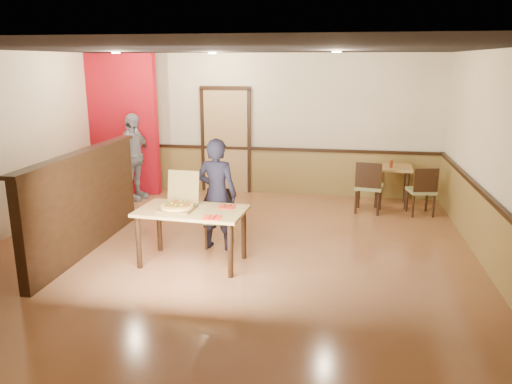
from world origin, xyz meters
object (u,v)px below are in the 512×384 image
at_px(condiment, 391,164).
at_px(diner, 217,194).
at_px(side_chair_left, 369,185).
at_px(side_table, 392,175).
at_px(pizza_box, 178,204).
at_px(main_table, 192,217).
at_px(side_chair_right, 423,189).
at_px(passerby, 133,157).
at_px(diner_chair, 220,215).

bearing_deg(condiment, diner, -134.97).
bearing_deg(side_chair_left, side_table, -117.69).
height_order(side_chair_left, pizza_box, pizza_box).
bearing_deg(main_table, pizza_box, -179.31).
height_order(side_chair_right, condiment, condiment).
height_order(side_chair_left, condiment, side_chair_left).
distance_m(diner, passerby, 3.21).
bearing_deg(side_chair_left, diner_chair, 50.81).
bearing_deg(main_table, side_chair_right, 43.44).
relative_size(side_chair_left, condiment, 6.55).
height_order(diner, condiment, diner).
bearing_deg(side_chair_right, side_table, -63.72).
bearing_deg(side_table, main_table, -130.55).
xyz_separation_m(diner_chair, side_table, (2.69, 2.61, 0.11)).
distance_m(side_table, passerby, 4.96).
bearing_deg(diner, pizza_box, 64.47).
relative_size(side_chair_right, passerby, 0.52).
distance_m(main_table, pizza_box, 0.25).
xyz_separation_m(diner, pizza_box, (-0.37, -0.60, 0.01)).
relative_size(diner_chair, side_chair_right, 0.95).
relative_size(main_table, diner_chair, 1.76).
xyz_separation_m(diner_chair, side_chair_right, (3.15, 2.00, 0.02)).
distance_m(side_chair_left, side_chair_right, 0.92).
height_order(side_chair_left, side_table, side_chair_left).
bearing_deg(main_table, side_chair_left, 52.59).
bearing_deg(main_table, passerby, 129.13).
bearing_deg(diner, side_chair_left, -129.88).
bearing_deg(side_chair_right, condiment, -54.91).
relative_size(main_table, diner, 0.91).
relative_size(passerby, pizza_box, 3.14).
relative_size(diner_chair, condiment, 5.76).
distance_m(diner_chair, side_table, 3.75).
bearing_deg(passerby, diner_chair, -117.79).
height_order(side_chair_left, diner, diner).
distance_m(diner_chair, pizza_box, 0.91).
bearing_deg(main_table, diner, 76.48).
height_order(side_table, diner, diner).
xyz_separation_m(side_chair_right, passerby, (-5.40, 0.16, 0.36)).
distance_m(side_chair_left, pizza_box, 3.79).
distance_m(side_table, diner, 3.86).
bearing_deg(side_chair_right, passerby, -12.36).
bearing_deg(diner_chair, side_table, 38.12).
height_order(side_chair_right, diner, diner).
xyz_separation_m(side_chair_right, diner, (-3.15, -2.14, 0.33)).
xyz_separation_m(main_table, side_chair_left, (2.42, 2.75, -0.13)).
height_order(side_chair_left, passerby, passerby).
xyz_separation_m(side_chair_left, diner, (-2.23, -2.14, 0.29)).
xyz_separation_m(passerby, condiment, (4.88, 0.34, -0.03)).
relative_size(side_table, diner, 0.46).
bearing_deg(diner, diner_chair, -83.27).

